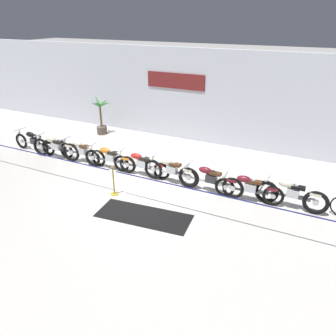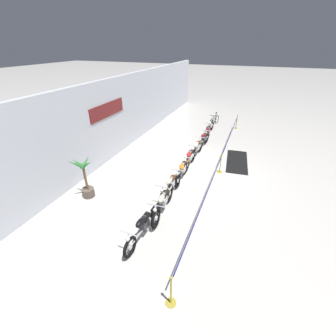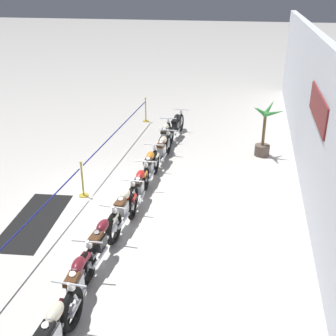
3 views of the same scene
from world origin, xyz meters
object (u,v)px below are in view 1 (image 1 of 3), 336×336
object	(u,v)px
motorcycle_red_4	(141,164)
stanchion_far_left	(76,165)
motorcycle_black_0	(34,142)
motorcycle_maroon_7	(248,188)
motorcycle_cream_2	(81,151)
motorcycle_maroon_6	(210,180)
stanchion_mid_left	(114,185)
floor_banner	(144,216)
motorcycle_cream_1	(55,147)
motorcycle_cream_8	(290,194)
motorcycle_cream_5	(171,171)
potted_palm_left_of_row	(101,118)
motorcycle_orange_3	(109,158)

from	to	relation	value
motorcycle_red_4	stanchion_far_left	size ratio (longest dim) A/B	0.17
motorcycle_black_0	motorcycle_maroon_7	world-z (taller)	motorcycle_black_0
motorcycle_cream_2	stanchion_far_left	bearing A→B (deg)	-54.41
motorcycle_cream_2	motorcycle_maroon_6	world-z (taller)	motorcycle_maroon_6
stanchion_far_left	stanchion_mid_left	size ratio (longest dim) A/B	13.45
floor_banner	stanchion_mid_left	bearing A→B (deg)	149.56
motorcycle_cream_1	floor_banner	distance (m)	5.92
motorcycle_maroon_7	stanchion_mid_left	size ratio (longest dim) A/B	2.09
motorcycle_black_0	motorcycle_cream_8	distance (m)	10.68
motorcycle_cream_1	motorcycle_cream_2	xyz separation A→B (m)	(1.23, 0.16, -0.02)
motorcycle_cream_5	stanchion_mid_left	xyz separation A→B (m)	(-1.33, -1.59, -0.12)
motorcycle_cream_2	stanchion_mid_left	distance (m)	3.18
motorcycle_cream_1	motorcycle_red_4	size ratio (longest dim) A/B	1.00
motorcycle_cream_2	motorcycle_black_0	bearing A→B (deg)	-179.69
motorcycle_cream_5	stanchion_mid_left	distance (m)	2.08
motorcycle_cream_8	stanchion_mid_left	distance (m)	5.64
motorcycle_maroon_6	potted_palm_left_of_row	distance (m)	7.69
motorcycle_red_4	motorcycle_cream_8	bearing A→B (deg)	0.38
potted_palm_left_of_row	stanchion_far_left	world-z (taller)	potted_palm_left_of_row
motorcycle_black_0	motorcycle_maroon_6	size ratio (longest dim) A/B	1.01
motorcycle_black_0	potted_palm_left_of_row	size ratio (longest dim) A/B	1.23
potted_palm_left_of_row	stanchion_far_left	distance (m)	5.55
motorcycle_black_0	motorcycle_maroon_6	world-z (taller)	motorcycle_maroon_6
motorcycle_cream_8	floor_banner	bearing A→B (deg)	-148.19
motorcycle_maroon_6	floor_banner	size ratio (longest dim) A/B	0.83
motorcycle_maroon_6	motorcycle_maroon_7	world-z (taller)	motorcycle_maroon_6
motorcycle_orange_3	motorcycle_maroon_7	xyz separation A→B (m)	(5.40, -0.03, 0.01)
motorcycle_black_0	motorcycle_cream_8	size ratio (longest dim) A/B	1.07
motorcycle_maroon_6	stanchion_far_left	xyz separation A→B (m)	(-4.32, -1.54, 0.29)
motorcycle_orange_3	motorcycle_red_4	xyz separation A→B (m)	(1.36, 0.06, 0.00)
motorcycle_cream_1	motorcycle_cream_2	distance (m)	1.24
motorcycle_black_0	motorcycle_maroon_7	xyz separation A→B (m)	(9.42, -0.10, 0.00)
motorcycle_cream_5	motorcycle_maroon_7	distance (m)	2.78
motorcycle_cream_8	stanchion_mid_left	size ratio (longest dim) A/B	2.11
motorcycle_black_0	motorcycle_cream_8	world-z (taller)	motorcycle_cream_8
motorcycle_maroon_6	motorcycle_maroon_7	xyz separation A→B (m)	(1.31, 0.02, -0.01)
motorcycle_black_0	stanchion_far_left	distance (m)	4.14
motorcycle_cream_1	motorcycle_cream_5	bearing A→B (deg)	0.88
motorcycle_cream_8	floor_banner	size ratio (longest dim) A/B	0.78
motorcycle_red_4	motorcycle_cream_8	size ratio (longest dim) A/B	1.05
motorcycle_maroon_6	stanchion_far_left	world-z (taller)	stanchion_far_left
motorcycle_maroon_6	motorcycle_maroon_7	distance (m)	1.31
motorcycle_cream_2	stanchion_mid_left	bearing A→B (deg)	-31.60
motorcycle_maroon_7	stanchion_mid_left	distance (m)	4.40
stanchion_far_left	motorcycle_cream_2	bearing A→B (deg)	125.59
motorcycle_maroon_6	motorcycle_cream_8	bearing A→B (deg)	3.20
potted_palm_left_of_row	floor_banner	world-z (taller)	potted_palm_left_of_row
motorcycle_maroon_6	stanchion_mid_left	bearing A→B (deg)	-151.27
motorcycle_black_0	motorcycle_orange_3	distance (m)	4.02
potted_palm_left_of_row	floor_banner	size ratio (longest dim) A/B	0.68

